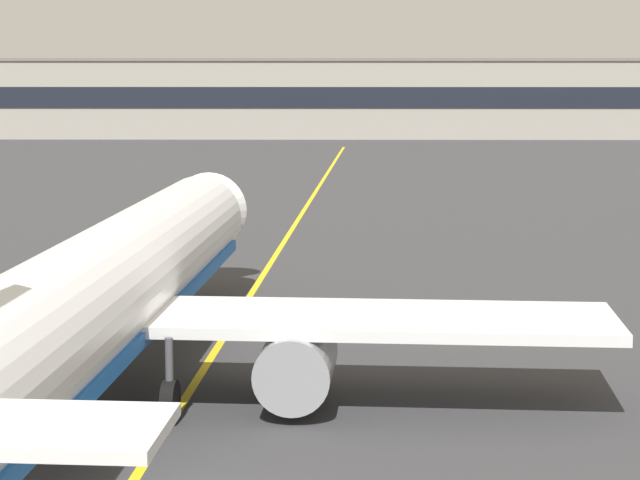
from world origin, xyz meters
name	(u,v)px	position (x,y,z in m)	size (l,w,h in m)	color
taxiway_centreline	(260,280)	(0.00, 30.00, 0.00)	(0.30, 180.00, 0.01)	yellow
airliner_foreground	(97,297)	(-3.68, 8.92, 3.37)	(32.24, 41.52, 11.65)	white
safety_cone_by_nose_gear	(177,299)	(-3.24, 24.16, 0.26)	(0.44, 0.44, 0.55)	orange
terminal_building	(263,98)	(-6.33, 139.41, 5.43)	(112.93, 12.40, 10.84)	#9E998E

